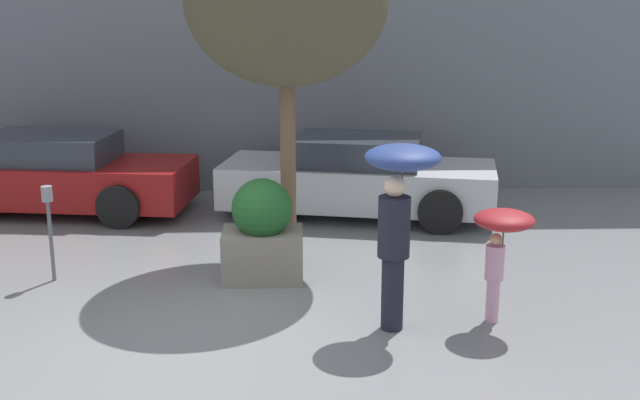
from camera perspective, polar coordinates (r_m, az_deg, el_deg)
name	(u,v)px	position (r m, az deg, el deg)	size (l,w,h in m)	color
ground_plane	(210,325)	(9.35, -7.80, -8.81)	(40.00, 40.00, 0.00)	slate
building_facade	(241,30)	(15.08, -5.67, 11.95)	(18.00, 0.30, 6.00)	slate
planter_box	(262,232)	(10.50, -4.12, -2.30)	(1.05, 0.79, 1.36)	gray
person_adult	(399,198)	(8.80, 5.61, 0.15)	(0.84, 0.84, 2.09)	#1E1E2D
person_child	(502,234)	(9.17, 12.79, -2.37)	(0.67, 0.67, 1.35)	#D199B7
parked_car_near	(358,178)	(13.49, 2.71, 1.55)	(4.78, 2.55, 1.35)	#B7BCC1
parked_car_far	(51,175)	(14.46, -18.56, 1.69)	(4.93, 2.36, 1.35)	maroon
street_tree	(286,0)	(10.87, -2.40, 14.00)	(2.71, 2.71, 4.75)	brown
parking_meter	(49,213)	(10.92, -18.74, -0.90)	(0.14, 0.14, 1.28)	#595B60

